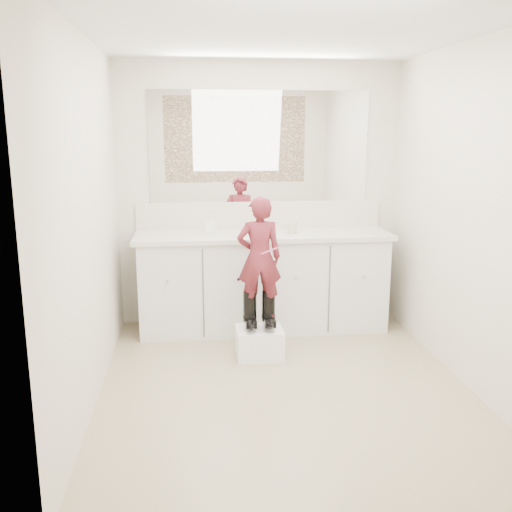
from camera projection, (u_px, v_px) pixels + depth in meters
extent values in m
plane|color=#867658|center=(284.00, 385.00, 4.10)|extent=(3.00, 3.00, 0.00)
plane|color=white|center=(288.00, 31.00, 3.57)|extent=(3.00, 3.00, 0.00)
plane|color=beige|center=(260.00, 195.00, 5.29)|extent=(2.60, 0.00, 2.60)
plane|color=beige|center=(344.00, 276.00, 2.38)|extent=(2.60, 0.00, 2.60)
plane|color=beige|center=(88.00, 224.00, 3.69)|extent=(0.00, 3.00, 3.00)
plane|color=beige|center=(470.00, 217.00, 3.98)|extent=(0.00, 3.00, 3.00)
cube|color=silver|center=(263.00, 283.00, 5.19)|extent=(2.20, 0.55, 0.85)
cube|color=beige|center=(263.00, 236.00, 5.08)|extent=(2.28, 0.58, 0.04)
cube|color=beige|center=(260.00, 215.00, 5.32)|extent=(2.28, 0.03, 0.25)
cube|color=white|center=(260.00, 147.00, 5.18)|extent=(2.00, 0.02, 1.00)
cube|color=#472819|center=(347.00, 168.00, 2.29)|extent=(2.00, 0.01, 1.20)
cylinder|color=silver|center=(261.00, 225.00, 5.23)|extent=(0.08, 0.08, 0.10)
imported|color=beige|center=(292.00, 228.00, 5.08)|extent=(0.14, 0.14, 0.10)
imported|color=white|center=(211.00, 225.00, 5.02)|extent=(0.09, 0.10, 0.17)
cube|color=white|center=(259.00, 343.00, 4.59)|extent=(0.37, 0.31, 0.24)
imported|color=#A1313D|center=(259.00, 258.00, 4.46)|extent=(0.35, 0.23, 0.96)
cylinder|color=#D2517E|center=(270.00, 251.00, 4.37)|extent=(0.14, 0.01, 0.06)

